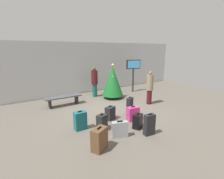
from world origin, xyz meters
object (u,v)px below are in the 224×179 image
(suitcase_2, at_px, (80,121))
(suitcase_6, at_px, (130,106))
(traveller_1, at_px, (95,81))
(suitcase_5, at_px, (110,113))
(suitcase_3, at_px, (99,139))
(waiting_bench, at_px, (63,98))
(flight_info_kiosk, at_px, (133,69))
(suitcase_4, at_px, (120,129))
(holiday_tree, at_px, (113,81))
(traveller_0, at_px, (150,87))
(suitcase_7, at_px, (149,125))
(suitcase_0, at_px, (133,114))
(suitcase_8, at_px, (138,121))
(suitcase_1, at_px, (102,122))

(suitcase_2, relative_size, suitcase_6, 0.87)
(traveller_1, distance_m, suitcase_5, 3.49)
(traveller_1, relative_size, suitcase_3, 2.52)
(waiting_bench, relative_size, suitcase_5, 3.15)
(flight_info_kiosk, xyz_separation_m, suitcase_5, (-3.67, -2.94, -1.20))
(suitcase_4, xyz_separation_m, suitcase_6, (1.48, 1.31, 0.11))
(holiday_tree, height_order, traveller_0, holiday_tree)
(suitcase_7, bearing_deg, traveller_1, 83.01)
(traveller_1, relative_size, suitcase_7, 2.33)
(traveller_1, relative_size, suitcase_0, 2.94)
(flight_info_kiosk, relative_size, suitcase_8, 3.69)
(suitcase_4, relative_size, suitcase_6, 0.72)
(waiting_bench, bearing_deg, holiday_tree, -5.25)
(suitcase_3, bearing_deg, suitcase_6, 33.43)
(suitcase_1, bearing_deg, suitcase_7, -45.54)
(suitcase_4, bearing_deg, suitcase_8, 9.47)
(traveller_1, bearing_deg, suitcase_4, -108.14)
(suitcase_6, relative_size, suitcase_8, 1.39)
(suitcase_1, height_order, suitcase_3, suitcase_3)
(flight_info_kiosk, height_order, suitcase_5, flight_info_kiosk)
(suitcase_1, relative_size, suitcase_3, 0.86)
(suitcase_6, bearing_deg, holiday_tree, 73.21)
(waiting_bench, distance_m, suitcase_8, 4.12)
(suitcase_3, bearing_deg, suitcase_4, 15.81)
(waiting_bench, bearing_deg, suitcase_1, -84.44)
(suitcase_3, bearing_deg, waiting_bench, 85.55)
(flight_info_kiosk, relative_size, suitcase_3, 3.03)
(traveller_0, distance_m, suitcase_8, 2.93)
(suitcase_6, xyz_separation_m, suitcase_7, (-0.59, -1.72, -0.02))
(traveller_0, bearing_deg, suitcase_5, -169.02)
(holiday_tree, bearing_deg, suitcase_8, -110.13)
(suitcase_3, relative_size, suitcase_4, 1.23)
(suitcase_1, height_order, suitcase_8, suitcase_1)
(suitcase_1, distance_m, suitcase_6, 1.81)
(traveller_1, distance_m, suitcase_6, 3.33)
(traveller_0, relative_size, suitcase_7, 2.27)
(holiday_tree, bearing_deg, suitcase_6, -106.79)
(suitcase_2, xyz_separation_m, suitcase_5, (1.33, 0.13, -0.06))
(waiting_bench, distance_m, traveller_1, 2.21)
(holiday_tree, bearing_deg, suitcase_7, -107.63)
(suitcase_4, bearing_deg, suitcase_2, 125.48)
(suitcase_6, bearing_deg, suitcase_2, -177.03)
(suitcase_1, relative_size, suitcase_7, 0.80)
(suitcase_7, bearing_deg, waiting_bench, 108.10)
(holiday_tree, distance_m, traveller_0, 2.14)
(flight_info_kiosk, distance_m, suitcase_2, 5.98)
(waiting_bench, bearing_deg, traveller_0, -29.87)
(traveller_0, relative_size, traveller_1, 0.97)
(waiting_bench, xyz_separation_m, suitcase_3, (-0.33, -4.25, -0.05))
(suitcase_7, bearing_deg, suitcase_8, 89.66)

